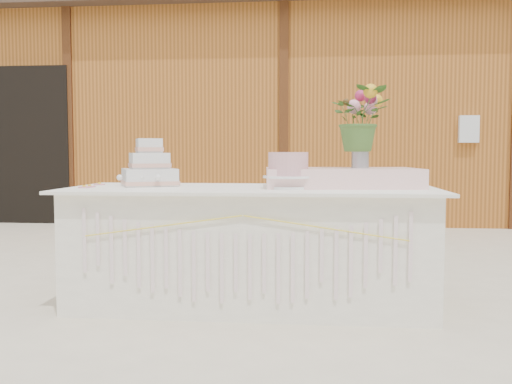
% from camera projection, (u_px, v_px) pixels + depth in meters
% --- Properties ---
extents(ground, '(80.00, 80.00, 0.00)m').
position_uv_depth(ground, '(251.00, 303.00, 3.78)').
color(ground, beige).
rests_on(ground, ground).
extents(barn, '(12.60, 4.60, 3.30)m').
position_uv_depth(barn, '(289.00, 112.00, 9.61)').
color(barn, '#AC6324').
rests_on(barn, ground).
extents(cake_table, '(2.40, 1.00, 0.77)m').
position_uv_depth(cake_table, '(251.00, 246.00, 3.74)').
color(cake_table, white).
rests_on(cake_table, ground).
extents(wedding_cake, '(0.47, 0.47, 0.32)m').
position_uv_depth(wedding_cake, '(149.00, 170.00, 3.90)').
color(wedding_cake, silver).
rests_on(wedding_cake, cake_table).
extents(pink_cake_stand, '(0.32, 0.32, 0.23)m').
position_uv_depth(pink_cake_stand, '(288.00, 168.00, 3.60)').
color(pink_cake_stand, white).
rests_on(pink_cake_stand, cake_table).
extents(satin_runner, '(1.04, 0.66, 0.13)m').
position_uv_depth(satin_runner, '(341.00, 178.00, 3.78)').
color(satin_runner, '#FFCDCD').
rests_on(satin_runner, cake_table).
extents(flower_vase, '(0.12, 0.12, 0.16)m').
position_uv_depth(flower_vase, '(360.00, 156.00, 3.82)').
color(flower_vase, '#A8A8AC').
rests_on(flower_vase, satin_runner).
extents(bouquet, '(0.40, 0.35, 0.43)m').
position_uv_depth(bouquet, '(361.00, 112.00, 3.80)').
color(bouquet, '#3C6327').
rests_on(bouquet, flower_vase).
extents(loose_flowers, '(0.26, 0.40, 0.02)m').
position_uv_depth(loose_flowers, '(98.00, 185.00, 3.83)').
color(loose_flowers, '#D3818E').
rests_on(loose_flowers, cake_table).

